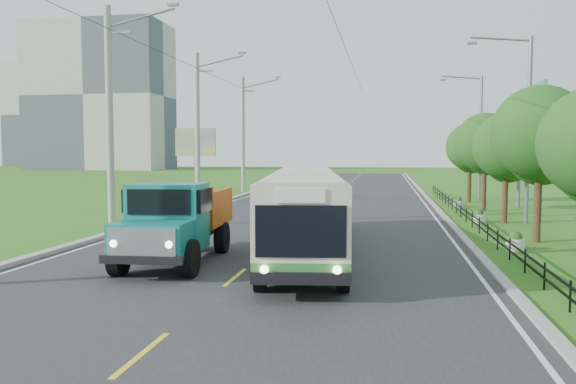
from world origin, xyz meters
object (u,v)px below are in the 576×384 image
(tree_fourth, at_px, (507,150))
(planter_far, at_px, (458,203))
(billboard_left, at_px, (196,147))
(dump_truck, at_px, (177,217))
(tree_third, at_px, (540,138))
(bus, at_px, (304,205))
(pole_near, at_px, (110,116))
(streetlight_far, at_px, (478,133))
(planter_mid, at_px, (479,217))
(planter_near, at_px, (515,242))
(tree_fifth, at_px, (485,146))
(billboard_right, at_px, (530,120))
(tree_back, at_px, (470,150))
(streetlight_mid, at_px, (525,122))
(pole_far, at_px, (243,134))
(pole_mid, at_px, (198,128))

(tree_fourth, distance_m, planter_far, 8.62)
(billboard_left, distance_m, dump_truck, 23.43)
(tree_third, relative_size, bus, 0.42)
(pole_near, xyz_separation_m, streetlight_far, (18.90, 19.00, -0.19))
(planter_mid, height_order, bus, bus)
(planter_near, distance_m, dump_truck, 11.81)
(tree_fifth, xyz_separation_m, bus, (-8.60, -15.72, -2.22))
(tree_third, xyz_separation_m, billboard_right, (2.44, 11.86, 1.36))
(billboard_right, bearing_deg, tree_fourth, -112.64)
(streetlight_far, distance_m, billboard_right, 8.18)
(planter_near, relative_size, bus, 0.05)
(streetlight_far, xyz_separation_m, planter_mid, (-2.04, -14.00, -4.62))
(bus, bearing_deg, tree_back, 60.68)
(planter_near, bearing_deg, planter_mid, 90.00)
(pole_near, height_order, planter_far, pole_near)
(bus, bearing_deg, planter_far, 59.61)
(streetlight_mid, bearing_deg, dump_truck, -136.89)
(billboard_right, height_order, bus, billboard_right)
(planter_near, relative_size, dump_truck, 0.11)
(tree_back, bearing_deg, streetlight_far, 67.08)
(tree_fifth, xyz_separation_m, dump_truck, (-12.24, -18.33, -2.42))
(billboard_left, relative_size, billboard_right, 0.71)
(bus, height_order, dump_truck, bus)
(pole_far, height_order, tree_back, pole_far)
(streetlight_far, xyz_separation_m, bus, (-9.38, -23.58, -3.27))
(tree_fifth, height_order, billboard_right, billboard_right)
(pole_near, distance_m, billboard_right, 23.32)
(tree_third, xyz_separation_m, streetlight_far, (0.79, 19.86, 0.92))
(tree_back, bearing_deg, billboard_left, -173.69)
(tree_fourth, distance_m, streetlight_mid, 1.54)
(planter_mid, bearing_deg, pole_mid, 157.46)
(streetlight_far, relative_size, planter_near, 13.54)
(tree_third, bearing_deg, billboard_left, 140.67)
(streetlight_mid, distance_m, dump_truck, 18.18)
(planter_near, bearing_deg, tree_back, 86.43)
(tree_back, height_order, planter_far, tree_back)
(tree_third, height_order, dump_truck, tree_third)
(pole_mid, bearing_deg, streetlight_mid, -20.32)
(tree_fifth, bearing_deg, planter_mid, -101.56)
(planter_far, distance_m, dump_truck, 23.01)
(streetlight_mid, bearing_deg, planter_near, -104.32)
(streetlight_far, relative_size, bus, 0.64)
(tree_fifth, distance_m, planter_near, 14.64)
(planter_near, height_order, bus, bus)
(pole_mid, relative_size, planter_mid, 14.93)
(pole_near, xyz_separation_m, streetlight_mid, (18.90, 5.00, -0.19))
(tree_fifth, bearing_deg, pole_near, -148.41)
(planter_far, height_order, billboard_right, billboard_right)
(pole_near, height_order, planter_mid, pole_near)
(dump_truck, bearing_deg, tree_third, 23.81)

